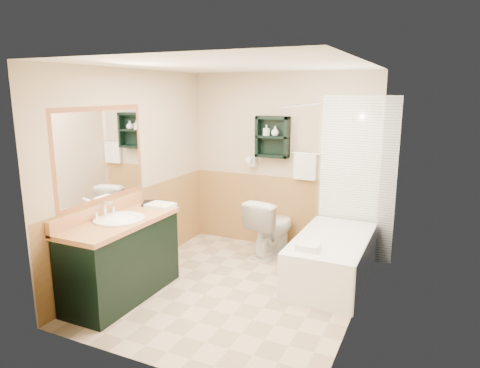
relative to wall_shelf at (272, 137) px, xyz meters
name	(u,v)px	position (x,y,z in m)	size (l,w,h in m)	color
floor	(234,289)	(0.10, -1.41, -1.55)	(3.00, 3.00, 0.00)	beige
back_wall	(282,162)	(0.10, 0.11, -0.35)	(2.60, 0.04, 2.40)	beige
left_wall	(133,173)	(-1.22, -1.41, -0.35)	(0.04, 3.00, 2.40)	beige
right_wall	(362,196)	(1.42, -1.41, -0.35)	(0.04, 3.00, 2.40)	beige
ceiling	(233,63)	(0.10, -1.41, 0.87)	(2.60, 3.00, 0.04)	white
wainscot_left	(138,230)	(-1.19, -1.41, -1.05)	(2.98, 2.98, 1.00)	tan
wainscot_back	(280,212)	(0.10, 0.08, -1.05)	(2.58, 2.58, 1.00)	tan
mirror_frame	(101,155)	(-1.17, -1.96, -0.05)	(1.30, 1.30, 1.00)	#965531
mirror_glass	(102,155)	(-1.17, -1.96, -0.05)	(1.20, 1.20, 0.90)	white
tile_right	(369,194)	(1.38, -0.66, -0.50)	(1.50, 1.50, 2.10)	white
tile_back	(357,180)	(1.13, 0.07, -0.50)	(0.95, 0.95, 2.10)	white
tile_accent	(373,115)	(1.37, -0.66, 0.35)	(1.50, 1.50, 0.10)	#14492B
wall_shelf	(272,137)	(0.00, 0.00, 0.00)	(0.45, 0.15, 0.55)	black
hair_dryer	(252,161)	(-0.30, 0.02, -0.35)	(0.10, 0.24, 0.18)	silver
towel_bar	(306,153)	(0.45, 0.04, -0.20)	(0.40, 0.06, 0.40)	white
curtain_rod	(305,105)	(0.63, -0.66, 0.45)	(0.03, 0.03, 1.60)	silver
shower_curtain	(307,177)	(0.63, -0.48, -0.40)	(1.05, 1.05, 1.70)	beige
vanity	(122,259)	(-0.89, -2.06, -1.12)	(0.59, 1.35, 0.85)	black
bathtub	(332,259)	(1.03, -0.72, -1.29)	(0.79, 1.50, 0.52)	white
toilet	(271,227)	(0.11, -0.26, -1.17)	(0.43, 0.78, 0.76)	white
counter_towel	(161,205)	(-0.80, -1.47, -0.68)	(0.30, 0.23, 0.04)	white
vanity_book	(142,194)	(-1.06, -1.45, -0.57)	(0.18, 0.02, 0.24)	black
tub_towel	(308,247)	(0.88, -1.23, -0.99)	(0.24, 0.20, 0.07)	white
soap_bottle_a	(266,133)	(-0.08, -0.01, 0.05)	(0.06, 0.14, 0.07)	white
soap_bottle_b	(275,132)	(0.04, -0.01, 0.07)	(0.10, 0.13, 0.10)	white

